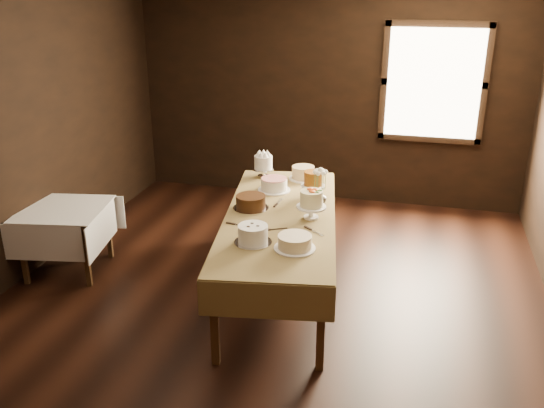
% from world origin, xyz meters
% --- Properties ---
extents(floor, '(5.00, 6.00, 0.01)m').
position_xyz_m(floor, '(0.00, 0.00, 0.00)').
color(floor, black).
rests_on(floor, ground).
extents(wall_back, '(5.00, 0.02, 2.80)m').
position_xyz_m(wall_back, '(0.00, 3.00, 1.40)').
color(wall_back, black).
rests_on(wall_back, ground).
extents(wall_front, '(5.00, 0.02, 2.80)m').
position_xyz_m(wall_front, '(0.00, -3.00, 1.40)').
color(wall_front, black).
rests_on(wall_front, ground).
extents(wall_left, '(0.02, 6.00, 2.80)m').
position_xyz_m(wall_left, '(-2.50, 0.00, 1.40)').
color(wall_left, black).
rests_on(wall_left, ground).
extents(window, '(1.10, 0.05, 1.30)m').
position_xyz_m(window, '(1.30, 2.94, 1.60)').
color(window, '#FFEABF').
rests_on(window, wall_back).
extents(display_table, '(1.38, 2.65, 0.78)m').
position_xyz_m(display_table, '(0.03, 0.37, 0.72)').
color(display_table, '#3D2917').
rests_on(display_table, ground).
extents(side_table, '(0.94, 0.94, 0.68)m').
position_xyz_m(side_table, '(-2.14, 0.24, 0.60)').
color(side_table, '#3D2917').
rests_on(side_table, ground).
extents(cake_meringue, '(0.26, 0.26, 0.25)m').
position_xyz_m(cake_meringue, '(-0.40, 1.37, 0.89)').
color(cake_meringue, silver).
rests_on(cake_meringue, display_table).
extents(cake_speckled, '(0.33, 0.33, 0.14)m').
position_xyz_m(cake_speckled, '(0.03, 1.40, 0.85)').
color(cake_speckled, white).
rests_on(cake_speckled, display_table).
extents(cake_lattice, '(0.33, 0.33, 0.12)m').
position_xyz_m(cake_lattice, '(-0.18, 0.98, 0.84)').
color(cake_lattice, white).
rests_on(cake_lattice, display_table).
extents(cake_caramel, '(0.24, 0.24, 0.27)m').
position_xyz_m(cake_caramel, '(0.23, 0.90, 0.90)').
color(cake_caramel, white).
rests_on(cake_caramel, display_table).
extents(cake_chocolate, '(0.33, 0.33, 0.13)m').
position_xyz_m(cake_chocolate, '(-0.27, 0.45, 0.84)').
color(cake_chocolate, silver).
rests_on(cake_chocolate, display_table).
extents(cake_flowers, '(0.29, 0.29, 0.27)m').
position_xyz_m(cake_flowers, '(0.32, 0.37, 0.90)').
color(cake_flowers, white).
rests_on(cake_flowers, display_table).
extents(cake_swirl, '(0.32, 0.32, 0.16)m').
position_xyz_m(cake_swirl, '(-0.04, -0.27, 0.86)').
color(cake_swirl, silver).
rests_on(cake_swirl, display_table).
extents(cake_cream, '(0.33, 0.33, 0.12)m').
position_xyz_m(cake_cream, '(0.31, -0.29, 0.84)').
color(cake_cream, white).
rests_on(cake_cream, display_table).
extents(cake_server_a, '(0.22, 0.14, 0.01)m').
position_xyz_m(cake_server_a, '(0.10, 0.05, 0.79)').
color(cake_server_a, silver).
rests_on(cake_server_a, display_table).
extents(cake_server_b, '(0.20, 0.17, 0.01)m').
position_xyz_m(cake_server_b, '(0.43, 0.06, 0.79)').
color(cake_server_b, silver).
rests_on(cake_server_b, display_table).
extents(cake_server_c, '(0.04, 0.24, 0.01)m').
position_xyz_m(cake_server_c, '(-0.05, 0.70, 0.79)').
color(cake_server_c, silver).
rests_on(cake_server_c, display_table).
extents(cake_server_d, '(0.08, 0.24, 0.01)m').
position_xyz_m(cake_server_d, '(0.22, 0.74, 0.79)').
color(cake_server_d, silver).
rests_on(cake_server_d, display_table).
extents(cake_server_e, '(0.24, 0.06, 0.01)m').
position_xyz_m(cake_server_e, '(-0.22, 0.04, 0.79)').
color(cake_server_e, silver).
rests_on(cake_server_e, display_table).
extents(flower_vase, '(0.17, 0.17, 0.14)m').
position_xyz_m(flower_vase, '(0.33, 0.73, 0.85)').
color(flower_vase, '#2D2823').
rests_on(flower_vase, display_table).
extents(flower_bouquet, '(0.14, 0.14, 0.20)m').
position_xyz_m(flower_bouquet, '(0.33, 0.73, 1.04)').
color(flower_bouquet, white).
rests_on(flower_bouquet, flower_vase).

